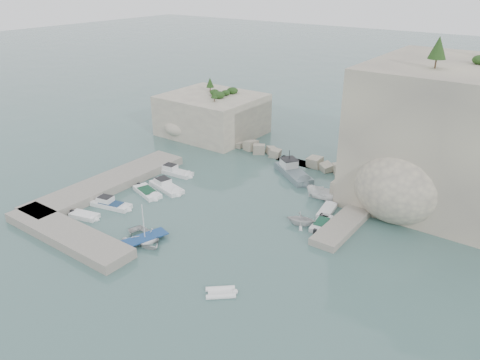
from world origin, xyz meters
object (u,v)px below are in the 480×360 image
Objects in this scene: motorboat_c at (147,194)px; tender_east_b at (321,226)px; work_boat at (293,176)px; motorboat_d at (111,207)px; rowboat at (145,241)px; inflatable_dinghy at (221,294)px; motorboat_a at (175,174)px; motorboat_b at (167,189)px; tender_east_a at (301,225)px; tender_east_c at (327,213)px; tender_east_d at (324,200)px; motorboat_e at (85,218)px.

motorboat_c is 23.20m from tender_east_b.
work_boat is at bearing 35.31° from tender_east_b.
tender_east_b is (23.31, 11.22, 0.00)m from motorboat_d.
rowboat is 12.48m from inflatable_dinghy.
inflatable_dinghy is (22.40, -17.65, 0.00)m from motorboat_a.
tender_east_b is at bearing 22.01° from motorboat_b.
tender_east_a is (19.39, 2.19, 0.00)m from motorboat_b.
tender_east_c is at bearing 46.51° from inflatable_dinghy.
tender_east_d reaches higher than tender_east_c.
tender_east_a is at bearing 30.36° from motorboat_c.
tender_east_c is (20.48, 6.67, 0.00)m from motorboat_b.
motorboat_e is at bearing -88.12° from motorboat_b.
tender_east_b is at bearing 17.90° from motorboat_e.
motorboat_c is at bearing 67.52° from motorboat_d.
rowboat is 17.75m from tender_east_a.
motorboat_a and motorboat_b have the same top height.
tender_east_b is (13.92, 14.36, 0.00)m from rowboat.
tender_east_c is at bearing 40.50° from motorboat_c.
motorboat_b is 2.12× the size of inflatable_dinghy.
tender_east_d reaches higher than tender_east_b.
rowboat is (8.50, -8.40, 0.00)m from motorboat_c.
inflatable_dinghy is 0.88× the size of tender_east_a.
inflatable_dinghy is 28.34m from work_boat.
tender_east_a is 0.39× the size of work_boat.
motorboat_c is 1.80× the size of inflatable_dinghy.
motorboat_a is at bearing 79.75° from tender_east_b.
motorboat_c is 23.15m from tender_east_d.
work_boat reaches higher than motorboat_c.
motorboat_d is (0.75, -12.22, 0.00)m from motorboat_a.
motorboat_e is at bearing 114.33° from tender_east_b.
tender_east_c is at bearing -155.22° from tender_east_d.
motorboat_e is 9.79m from rowboat.
rowboat is 1.62× the size of tender_east_a.
tender_east_b is (22.43, 5.96, 0.00)m from motorboat_c.
inflatable_dinghy is 19.95m from tender_east_c.
tender_east_b is 0.53× the size of work_boat.
tender_east_a reaches higher than tender_east_c.
work_boat is (-7.81, 11.68, 0.00)m from tender_east_a.
rowboat is (10.13, -15.37, 0.00)m from motorboat_a.
motorboat_c is at bearing -98.27° from motorboat_b.
motorboat_b is 19.51m from tender_east_a.
tender_east_b is at bearing -80.20° from tender_east_a.
motorboat_d reaches higher than tender_east_b.
tender_east_c is at bearing -34.25° from tender_east_a.
motorboat_d is at bearing -82.30° from motorboat_c.
motorboat_b is at bearing 64.53° from motorboat_e.
motorboat_a is 7.15m from motorboat_c.
tender_east_a is 14.05m from work_boat.
motorboat_a is at bearing 120.35° from motorboat_c.
tender_east_c is 3.39m from tender_east_d.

